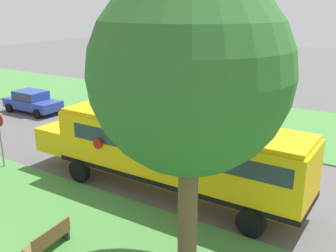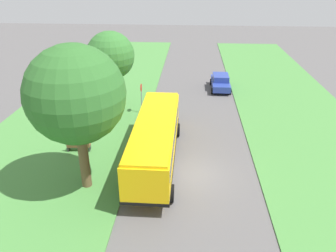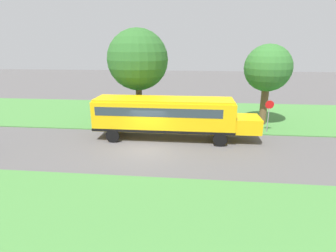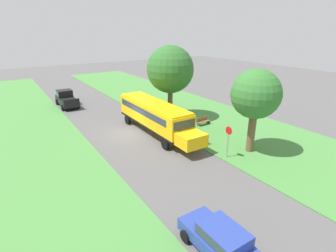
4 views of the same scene
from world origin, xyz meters
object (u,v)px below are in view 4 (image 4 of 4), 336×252
object	(u,v)px
car_blue_nearest	(222,240)
stop_sign	(228,138)
school_bus	(155,115)
park_bench	(203,121)
oak_tree_beside_bus	(170,70)
pickup_truck	(66,98)
oak_tree_roadside_mid	(258,95)

from	to	relation	value
car_blue_nearest	stop_sign	world-z (taller)	stop_sign
school_bus	park_bench	world-z (taller)	school_bus
park_bench	school_bus	bearing A→B (deg)	-9.85
car_blue_nearest	stop_sign	bearing A→B (deg)	-136.43
oak_tree_beside_bus	park_bench	distance (m)	6.75
car_blue_nearest	park_bench	xyz separation A→B (m)	(-10.84, -14.10, -0.40)
pickup_truck	oak_tree_roadside_mid	bearing A→B (deg)	112.61
park_bench	oak_tree_beside_bus	bearing A→B (deg)	-64.02
stop_sign	oak_tree_roadside_mid	bearing A→B (deg)	172.18
oak_tree_beside_bus	stop_sign	xyz separation A→B (m)	(1.55, 10.94, -3.94)
oak_tree_beside_bus	stop_sign	bearing A→B (deg)	81.95
oak_tree_roadside_mid	stop_sign	xyz separation A→B (m)	(2.56, -0.35, -3.30)
school_bus	oak_tree_beside_bus	size ratio (longest dim) A/B	1.48
car_blue_nearest	oak_tree_beside_bus	distance (m)	20.64
oak_tree_roadside_mid	pickup_truck	bearing A→B (deg)	-67.39
school_bus	park_bench	distance (m)	5.82
pickup_truck	oak_tree_beside_bus	world-z (taller)	oak_tree_beside_bus
pickup_truck	oak_tree_roadside_mid	xyz separation A→B (m)	(-9.86, 23.69, 3.96)
car_blue_nearest	pickup_truck	xyz separation A→B (m)	(-0.10, -30.38, 0.20)
oak_tree_roadside_mid	oak_tree_beside_bus	bearing A→B (deg)	-84.84
school_bus	park_bench	bearing A→B (deg)	170.15
car_blue_nearest	park_bench	size ratio (longest dim) A/B	2.68
oak_tree_roadside_mid	stop_sign	world-z (taller)	oak_tree_roadside_mid
pickup_truck	park_bench	xyz separation A→B (m)	(-10.74, 16.28, -0.60)
oak_tree_roadside_mid	park_bench	distance (m)	8.75
stop_sign	park_bench	xyz separation A→B (m)	(-3.44, -7.06, -1.26)
pickup_truck	stop_sign	size ratio (longest dim) A/B	1.97
school_bus	oak_tree_roadside_mid	world-z (taller)	oak_tree_roadside_mid
oak_tree_beside_bus	oak_tree_roadside_mid	bearing A→B (deg)	95.16
pickup_truck	park_bench	distance (m)	19.51
school_bus	oak_tree_roadside_mid	distance (m)	10.09
school_bus	car_blue_nearest	xyz separation A→B (m)	(5.28, 15.06, -1.05)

